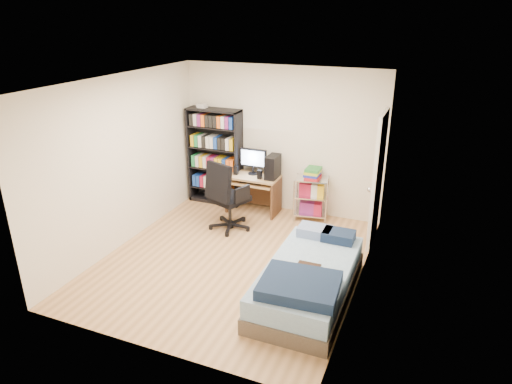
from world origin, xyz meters
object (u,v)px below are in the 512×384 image
at_px(computer_desk, 259,179).
at_px(bed, 308,280).
at_px(media_shelf, 215,155).
at_px(office_chair, 228,208).

bearing_deg(computer_desk, bed, -55.12).
distance_m(computer_desk, bed, 2.70).
relative_size(media_shelf, bed, 0.90).
bearing_deg(bed, computer_desk, 124.88).
height_order(office_chair, bed, office_chair).
xyz_separation_m(office_chair, bed, (1.74, -1.36, -0.12)).
bearing_deg(bed, media_shelf, 136.42).
relative_size(computer_desk, bed, 0.56).
distance_m(media_shelf, bed, 3.42).
xyz_separation_m(media_shelf, computer_desk, (0.90, -0.12, -0.29)).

